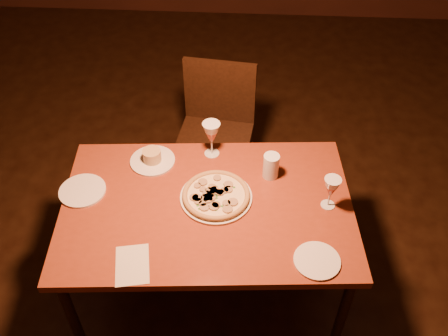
{
  "coord_description": "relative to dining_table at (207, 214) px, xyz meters",
  "views": [
    {
      "loc": [
        0.23,
        -1.26,
        2.4
      ],
      "look_at": [
        0.14,
        0.29,
        0.9
      ],
      "focal_mm": 40.0,
      "sensor_mm": 36.0,
      "label": 1
    }
  ],
  "objects": [
    {
      "name": "side_plate_near",
      "position": [
        0.48,
        -0.28,
        0.07
      ],
      "size": [
        0.19,
        0.19,
        0.01
      ],
      "primitive_type": "cylinder",
      "color": "silver",
      "rests_on": "dining_table"
    },
    {
      "name": "pizza_plate",
      "position": [
        0.04,
        0.04,
        0.08
      ],
      "size": [
        0.33,
        0.33,
        0.04
      ],
      "color": "silver",
      "rests_on": "dining_table"
    },
    {
      "name": "wine_glass_right",
      "position": [
        0.55,
        0.03,
        0.15
      ],
      "size": [
        0.08,
        0.08,
        0.17
      ],
      "primitive_type": null,
      "color": "#B6574B",
      "rests_on": "dining_table"
    },
    {
      "name": "floor",
      "position": [
        -0.06,
        -0.24,
        -0.64
      ],
      "size": [
        7.0,
        7.0,
        0.0
      ],
      "primitive_type": "plane",
      "color": "black",
      "rests_on": "ground"
    },
    {
      "name": "menu_card",
      "position": [
        -0.27,
        -0.34,
        0.06
      ],
      "size": [
        0.17,
        0.22,
        0.0
      ],
      "primitive_type": "cube",
      "rotation": [
        0.0,
        0.0,
        0.2
      ],
      "color": "beige",
      "rests_on": "dining_table"
    },
    {
      "name": "chair_far",
      "position": [
        -0.02,
        0.8,
        -0.15
      ],
      "size": [
        0.47,
        0.47,
        0.88
      ],
      "rotation": [
        0.0,
        0.0,
        -0.12
      ],
      "color": "black",
      "rests_on": "floor"
    },
    {
      "name": "wine_glass_far",
      "position": [
        -0.0,
        0.34,
        0.16
      ],
      "size": [
        0.09,
        0.09,
        0.19
      ],
      "primitive_type": null,
      "color": "#B6574B",
      "rests_on": "dining_table"
    },
    {
      "name": "ramekin_saucer",
      "position": [
        -0.29,
        0.27,
        0.09
      ],
      "size": [
        0.22,
        0.22,
        0.07
      ],
      "color": "silver",
      "rests_on": "dining_table"
    },
    {
      "name": "side_plate_left",
      "position": [
        -0.59,
        0.05,
        0.07
      ],
      "size": [
        0.22,
        0.22,
        0.01
      ],
      "primitive_type": "cylinder",
      "color": "silver",
      "rests_on": "dining_table"
    },
    {
      "name": "dining_table",
      "position": [
        0.0,
        0.0,
        0.0
      ],
      "size": [
        1.38,
        0.95,
        0.71
      ],
      "rotation": [
        0.0,
        0.0,
        0.08
      ],
      "color": "maroon",
      "rests_on": "floor"
    },
    {
      "name": "water_tumbler",
      "position": [
        0.29,
        0.21,
        0.13
      ],
      "size": [
        0.08,
        0.08,
        0.13
      ],
      "primitive_type": "cylinder",
      "color": "silver",
      "rests_on": "dining_table"
    }
  ]
}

